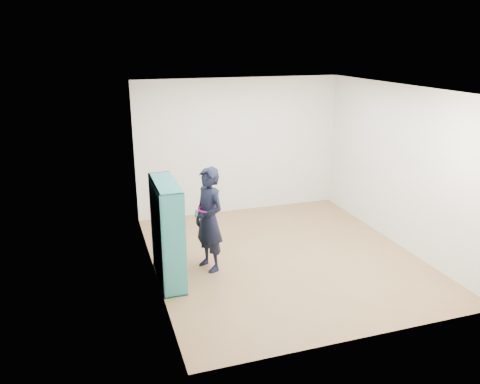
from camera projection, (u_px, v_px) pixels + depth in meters
name	position (u px, v px, depth m)	size (l,w,h in m)	color
floor	(283.00, 256.00, 7.38)	(4.50, 4.50, 0.00)	olive
ceiling	(288.00, 89.00, 6.58)	(4.50, 4.50, 0.00)	white
wall_left	(151.00, 190.00, 6.39)	(0.02, 4.50, 2.60)	silver
wall_right	(399.00, 167.00, 7.57)	(0.02, 4.50, 2.60)	silver
wall_back	(239.00, 146.00, 9.02)	(4.00, 0.02, 2.60)	silver
wall_front	(370.00, 234.00, 4.95)	(4.00, 0.02, 2.60)	silver
bookshelf	(166.00, 234.00, 6.46)	(0.32, 1.08, 1.44)	teal
person	(209.00, 219.00, 6.77)	(0.55, 0.66, 1.55)	black
smartphone	(197.00, 214.00, 6.70)	(0.05, 0.10, 0.14)	silver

